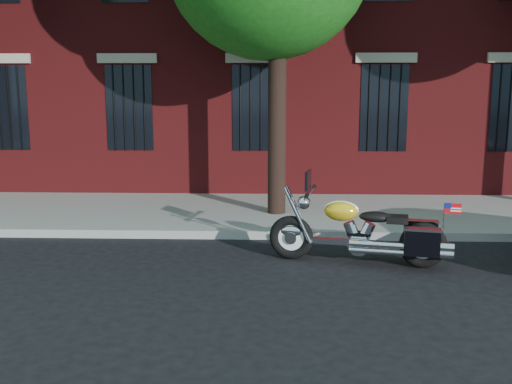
{
  "coord_description": "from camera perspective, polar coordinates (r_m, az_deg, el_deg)",
  "views": [
    {
      "loc": [
        0.48,
        -8.47,
        2.59
      ],
      "look_at": [
        0.16,
        0.8,
        0.95
      ],
      "focal_mm": 40.0,
      "sensor_mm": 36.0,
      "label": 1
    }
  ],
  "objects": [
    {
      "name": "curb",
      "position": [
        10.18,
        -0.77,
        -4.26
      ],
      "size": [
        40.0,
        0.16,
        0.15
      ],
      "primitive_type": "cube",
      "color": "gray",
      "rests_on": "ground"
    },
    {
      "name": "ground",
      "position": [
        8.87,
        -1.2,
        -6.93
      ],
      "size": [
        120.0,
        120.0,
        0.0
      ],
      "primitive_type": "plane",
      "color": "black",
      "rests_on": "ground"
    },
    {
      "name": "sidewalk",
      "position": [
        12.01,
        -0.33,
        -2.05
      ],
      "size": [
        40.0,
        3.6,
        0.15
      ],
      "primitive_type": "cube",
      "color": "gray",
      "rests_on": "ground"
    },
    {
      "name": "motorcycle",
      "position": [
        8.74,
        10.86,
        -4.15
      ],
      "size": [
        2.68,
        1.14,
        1.4
      ],
      "rotation": [
        0.0,
        0.0,
        -0.2
      ],
      "color": "black",
      "rests_on": "ground"
    }
  ]
}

